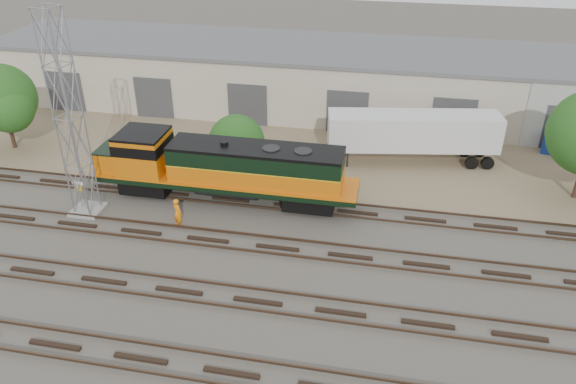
% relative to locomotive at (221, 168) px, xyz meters
% --- Properties ---
extents(ground, '(140.00, 140.00, 0.00)m').
position_rel_locomotive_xyz_m(ground, '(4.47, -6.00, -2.27)').
color(ground, '#47423A').
rests_on(ground, ground).
extents(dirt_strip, '(80.00, 16.00, 0.02)m').
position_rel_locomotive_xyz_m(dirt_strip, '(4.47, 9.00, -2.26)').
color(dirt_strip, '#726047').
rests_on(dirt_strip, ground).
extents(tracks, '(80.00, 20.40, 0.28)m').
position_rel_locomotive_xyz_m(tracks, '(4.47, -9.00, -2.19)').
color(tracks, black).
rests_on(tracks, ground).
extents(warehouse, '(58.40, 10.40, 5.30)m').
position_rel_locomotive_xyz_m(warehouse, '(4.52, 16.98, 0.39)').
color(warehouse, '#C1B5A0').
rests_on(warehouse, ground).
extents(locomotive, '(16.32, 2.86, 3.92)m').
position_rel_locomotive_xyz_m(locomotive, '(0.00, 0.00, 0.00)').
color(locomotive, black).
rests_on(locomotive, tracks).
extents(signal_tower, '(1.79, 1.79, 12.12)m').
position_rel_locomotive_xyz_m(signal_tower, '(-7.68, -2.91, 3.64)').
color(signal_tower, gray).
rests_on(signal_tower, ground).
extents(sign_post, '(0.81, 0.08, 1.97)m').
position_rel_locomotive_xyz_m(sign_post, '(-8.09, -2.80, -0.89)').
color(sign_post, gray).
rests_on(sign_post, ground).
extents(worker, '(0.79, 0.71, 1.81)m').
position_rel_locomotive_xyz_m(worker, '(-1.67, -3.37, -1.36)').
color(worker, orange).
rests_on(worker, ground).
extents(semi_trailer, '(11.98, 4.31, 3.62)m').
position_rel_locomotive_xyz_m(semi_trailer, '(11.76, 7.74, 0.01)').
color(semi_trailer, silver).
rests_on(semi_trailer, ground).
extents(dumpster_blue, '(1.96, 1.90, 1.50)m').
position_rel_locomotive_xyz_m(dumpster_blue, '(21.80, 11.34, -1.52)').
color(dumpster_blue, navy).
rests_on(dumpster_blue, ground).
extents(dumpster_red, '(1.82, 1.75, 1.40)m').
position_rel_locomotive_xyz_m(dumpster_red, '(23.10, 11.44, -1.57)').
color(dumpster_red, maroon).
rests_on(dumpster_red, ground).
extents(tree_west, '(5.08, 4.84, 6.33)m').
position_rel_locomotive_xyz_m(tree_west, '(-17.33, 4.14, 1.52)').
color(tree_west, '#382619').
rests_on(tree_west, ground).
extents(tree_mid, '(4.10, 3.91, 3.91)m').
position_rel_locomotive_xyz_m(tree_mid, '(-0.22, 4.68, -0.64)').
color(tree_mid, '#382619').
rests_on(tree_mid, ground).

